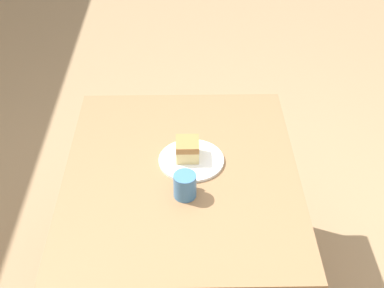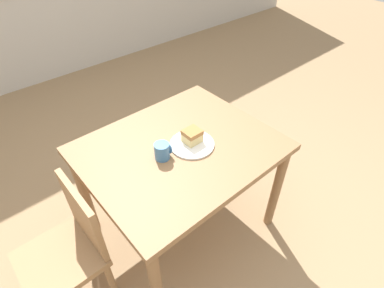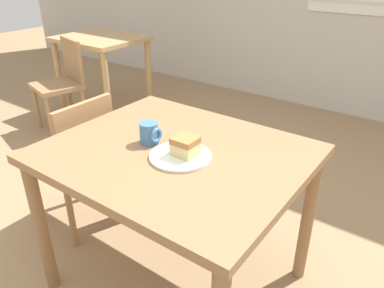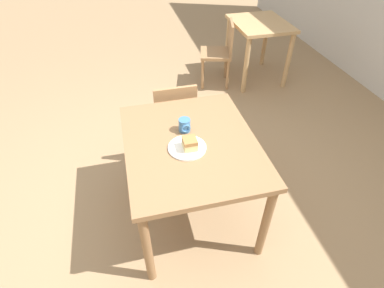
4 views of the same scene
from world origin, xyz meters
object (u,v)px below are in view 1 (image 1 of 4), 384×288
Objects in this scene: dining_table_near at (182,190)px; plate at (191,160)px; coffee_mug at (185,185)px; cake_slice at (187,149)px.

plate is (0.06, -0.04, 0.11)m from dining_table_near.
coffee_mug reaches higher than plate.
dining_table_near is at bearing 146.70° from plate.
dining_table_near is 4.21× the size of plate.
coffee_mug is at bearing 176.92° from cake_slice.
dining_table_near is 0.13m from plate.
plate is at bearing -33.30° from dining_table_near.
cake_slice is 0.20m from coffee_mug.
coffee_mug is at bearing -174.03° from dining_table_near.
dining_table_near is 0.20m from coffee_mug.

